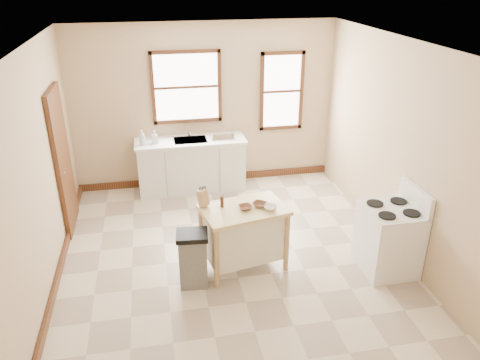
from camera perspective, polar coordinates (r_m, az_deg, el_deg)
The scene contains 23 objects.
floor at distance 6.44m, azimuth -1.09°, elevation -9.26°, with size 5.00×5.00×0.00m, color beige.
ceiling at distance 5.40m, azimuth -1.33°, elevation 16.19°, with size 5.00×5.00×0.00m, color white.
wall_back at distance 8.12m, azimuth -4.31°, elevation 8.95°, with size 4.50×0.04×2.80m, color tan.
wall_left at distance 5.86m, azimuth -23.42°, elevation 0.51°, with size 0.04×5.00×2.80m, color tan.
wall_right at distance 6.52m, azimuth 18.71°, elevation 3.66°, with size 0.04×5.00×2.80m, color tan.
window_main at distance 7.98m, azimuth -6.55°, elevation 11.18°, with size 1.17×0.06×1.22m, color #3C1A10, non-canonical shape.
window_side at distance 8.31m, azimuth 5.10°, elevation 10.72°, with size 0.77×0.06×1.37m, color #3C1A10, non-canonical shape.
door_left at distance 7.16m, azimuth -20.79°, elevation 2.18°, with size 0.06×0.90×2.10m, color #3C1A10.
baseboard_back at distance 8.55m, azimuth -4.00°, elevation 0.22°, with size 4.50×0.04×0.12m, color #3C1A10.
baseboard_left at distance 6.48m, azimuth -21.15°, elevation -10.33°, with size 0.04×5.00×0.12m, color #3C1A10.
sink_counter at distance 8.12m, azimuth -5.93°, elevation 1.85°, with size 1.86×0.62×0.92m, color silver, non-canonical shape.
faucet at distance 8.09m, azimuth -6.24°, elevation 6.06°, with size 0.03×0.03×0.22m, color silver.
soap_bottle_a at distance 7.82m, azimuth -11.85°, elevation 5.10°, with size 0.09×0.10×0.24m, color #B2B2B2.
soap_bottle_b at distance 7.85m, azimuth -10.37°, elevation 5.18°, with size 0.09×0.10×0.21m, color #B2B2B2.
dish_rack at distance 7.98m, azimuth -2.22°, elevation 5.46°, with size 0.39×0.30×0.10m, color silver, non-canonical shape.
kitchen_island at distance 6.03m, azimuth 0.46°, elevation -7.03°, with size 1.05×0.67×0.86m, color #DAC280, non-canonical shape.
knife_block at distance 5.84m, azimuth -4.52°, elevation -2.28°, with size 0.10×0.10×0.20m, color tan, non-canonical shape.
pepper_grinder at distance 5.81m, azimuth -2.21°, elevation -2.64°, with size 0.04×0.04×0.15m, color #3F2010.
bowl_a at distance 5.79m, azimuth 0.68°, elevation -3.36°, with size 0.17×0.17×0.04m, color brown.
bowl_b at distance 5.86m, azimuth 2.42°, elevation -2.99°, with size 0.18×0.18×0.04m, color brown.
bowl_c at distance 5.78m, azimuth 3.73°, elevation -3.38°, with size 0.17×0.17×0.05m, color white.
trash_bin at distance 5.77m, azimuth -5.74°, elevation -9.55°, with size 0.37×0.31×0.73m, color #585856, non-canonical shape.
gas_stove at distance 6.21m, azimuth 17.78°, elevation -5.81°, with size 0.70×0.71×1.14m, color white, non-canonical shape.
Camera 1 is at (-0.91, -5.26, 3.61)m, focal length 35.00 mm.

